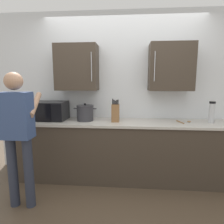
{
  "coord_description": "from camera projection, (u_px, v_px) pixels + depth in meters",
  "views": [
    {
      "loc": [
        0.09,
        -2.19,
        1.51
      ],
      "look_at": [
        -0.15,
        0.6,
        1.06
      ],
      "focal_mm": 31.06,
      "sensor_mm": 36.0,
      "label": 1
    }
  ],
  "objects": [
    {
      "name": "person_figure",
      "position": [
        18.0,
        129.0,
        2.23
      ],
      "size": [
        0.44,
        0.61,
        1.6
      ],
      "color": "#282D3D",
      "rests_on": "ground_plane"
    },
    {
      "name": "knife_block",
      "position": [
        115.0,
        113.0,
        2.88
      ],
      "size": [
        0.11,
        0.15,
        0.34
      ],
      "color": "brown",
      "rests_on": "counter_unit"
    },
    {
      "name": "ground_plane",
      "position": [
        120.0,
        204.0,
        2.4
      ],
      "size": [
        9.11,
        9.11,
        0.0
      ],
      "primitive_type": "plane",
      "color": "#4C3D2D"
    },
    {
      "name": "stock_pot",
      "position": [
        85.0,
        113.0,
        2.95
      ],
      "size": [
        0.35,
        0.26,
        0.27
      ],
      "color": "#2D2D33",
      "rests_on": "counter_unit"
    },
    {
      "name": "back_wall_tiled",
      "position": [
        123.0,
        89.0,
        3.13
      ],
      "size": [
        4.26,
        0.44,
        2.58
      ],
      "color": "silver",
      "rests_on": "ground_plane"
    },
    {
      "name": "thermos_flask",
      "position": [
        212.0,
        112.0,
        2.78
      ],
      "size": [
        0.08,
        0.08,
        0.31
      ],
      "color": "#B7BABF",
      "rests_on": "counter_unit"
    },
    {
      "name": "wooden_spoon",
      "position": [
        185.0,
        122.0,
        2.84
      ],
      "size": [
        0.21,
        0.22,
        0.02
      ],
      "color": "#A37547",
      "rests_on": "counter_unit"
    },
    {
      "name": "counter_unit",
      "position": [
        122.0,
        150.0,
        2.97
      ],
      "size": [
        3.31,
        0.62,
        0.91
      ],
      "color": "#3D3328",
      "rests_on": "ground_plane"
    },
    {
      "name": "microwave_oven",
      "position": [
        47.0,
        111.0,
        3.01
      ],
      "size": [
        0.56,
        0.39,
        0.28
      ],
      "color": "black",
      "rests_on": "counter_unit"
    }
  ]
}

